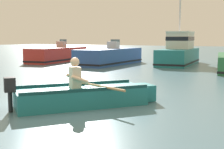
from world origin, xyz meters
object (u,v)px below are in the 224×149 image
rowboat_with_person (84,95)px  moored_boat_red (58,55)px  moored_boat_blue (110,57)px  moored_boat_teal (179,52)px

rowboat_with_person → moored_boat_red: moored_boat_red is taller
rowboat_with_person → moored_boat_blue: bearing=117.5°
moored_boat_red → moored_boat_teal: (8.24, 1.84, 0.31)m
moored_boat_teal → rowboat_with_person: bearing=-82.2°
moored_boat_red → moored_boat_teal: 8.45m
rowboat_with_person → moored_boat_teal: 12.96m
moored_boat_red → moored_boat_blue: (4.43, -0.25, 0.00)m
moored_boat_red → moored_boat_blue: 4.44m
rowboat_with_person → moored_boat_teal: bearing=97.8°
moored_boat_blue → moored_boat_red: bearing=176.8°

